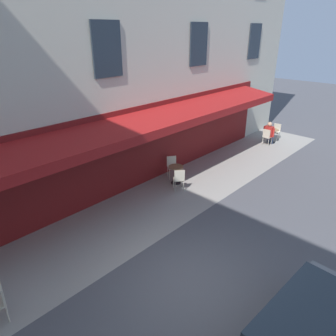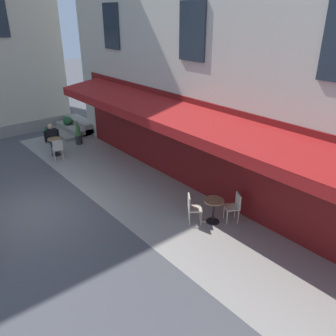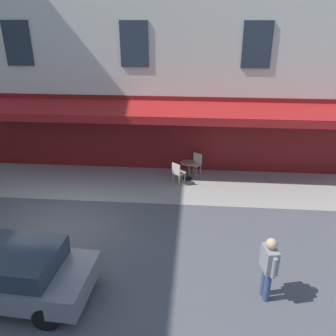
{
  "view_description": "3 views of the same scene",
  "coord_description": "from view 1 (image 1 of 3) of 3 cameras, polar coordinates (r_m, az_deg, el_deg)",
  "views": [
    {
      "loc": [
        4.57,
        3.56,
        5.79
      ],
      "look_at": [
        -3.43,
        -3.98,
        0.82
      ],
      "focal_mm": 32.95,
      "sensor_mm": 36.0,
      "label": 1
    },
    {
      "loc": [
        -9.75,
        2.62,
        5.75
      ],
      "look_at": [
        -2.09,
        -3.68,
        1.23
      ],
      "focal_mm": 36.86,
      "sensor_mm": 36.0,
      "label": 2
    },
    {
      "loc": [
        -4.15,
        9.09,
        6.26
      ],
      "look_at": [
        -3.13,
        -3.09,
        0.85
      ],
      "focal_mm": 37.27,
      "sensor_mm": 36.0,
      "label": 3
    }
  ],
  "objects": [
    {
      "name": "ground_plane",
      "position": [
        8.19,
        4.09,
        -20.72
      ],
      "size": [
        70.0,
        70.0,
        0.0
      ],
      "primitive_type": "plane",
      "color": "#4C4C51"
    },
    {
      "name": "sidewalk_cafe_terrace",
      "position": [
        11.96,
        1.44,
        -4.6
      ],
      "size": [
        20.5,
        3.2,
        0.01
      ],
      "primitive_type": "cube",
      "color": "gray",
      "rests_on": "ground_plane"
    },
    {
      "name": "cafe_table_near_entrance",
      "position": [
        12.48,
        1.48,
        -0.8
      ],
      "size": [
        0.6,
        0.6,
        0.75
      ],
      "color": "black",
      "rests_on": "ground_plane"
    },
    {
      "name": "cafe_chair_cream_by_window",
      "position": [
        11.89,
        2.04,
        -1.83
      ],
      "size": [
        0.56,
        0.56,
        0.91
      ],
      "color": "beige",
      "rests_on": "ground_plane"
    },
    {
      "name": "cafe_chair_cream_kerbside",
      "position": [
        13.01,
        0.76,
        0.58
      ],
      "size": [
        0.55,
        0.55,
        0.91
      ],
      "color": "beige",
      "rests_on": "ground_plane"
    },
    {
      "name": "cafe_table_streetside",
      "position": [
        18.05,
        18.75,
        5.97
      ],
      "size": [
        0.6,
        0.6,
        0.75
      ],
      "color": "black",
      "rests_on": "ground_plane"
    },
    {
      "name": "cafe_chair_cream_under_awning",
      "position": [
        17.49,
        17.85,
        5.71
      ],
      "size": [
        0.4,
        0.4,
        0.91
      ],
      "color": "beige",
      "rests_on": "ground_plane"
    },
    {
      "name": "cafe_chair_cream_corner_left",
      "position": [
        18.62,
        19.39,
        6.6
      ],
      "size": [
        0.45,
        0.45,
        0.91
      ],
      "color": "beige",
      "rests_on": "ground_plane"
    },
    {
      "name": "seated_companion_in_red",
      "position": [
        17.63,
        18.23,
        6.29
      ],
      "size": [
        0.53,
        0.65,
        1.28
      ],
      "color": "navy",
      "rests_on": "ground_plane"
    }
  ]
}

